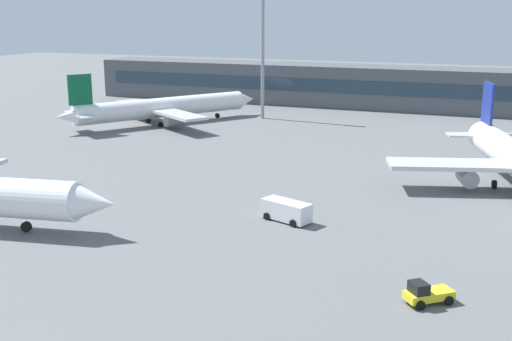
{
  "coord_description": "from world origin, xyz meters",
  "views": [
    {
      "loc": [
        25.84,
        -25.43,
        20.77
      ],
      "look_at": [
        -0.37,
        40.0,
        3.0
      ],
      "focal_mm": 44.6,
      "sensor_mm": 36.0,
      "label": 1
    }
  ],
  "objects_px": {
    "baggage_tug_yellow": "(426,293)",
    "floodlight_tower_east": "(263,42)",
    "airplane_far": "(164,107)",
    "service_van_white": "(286,210)"
  },
  "relations": [
    {
      "from": "baggage_tug_yellow",
      "to": "airplane_far",
      "type": "bearing_deg",
      "value": 133.17
    },
    {
      "from": "airplane_far",
      "to": "baggage_tug_yellow",
      "type": "xyz_separation_m",
      "value": [
        55.75,
        -59.43,
        -2.32
      ]
    },
    {
      "from": "airplane_far",
      "to": "service_van_white",
      "type": "distance_m",
      "value": 60.65
    },
    {
      "from": "baggage_tug_yellow",
      "to": "floodlight_tower_east",
      "type": "distance_m",
      "value": 84.31
    },
    {
      "from": "floodlight_tower_east",
      "to": "baggage_tug_yellow",
      "type": "bearing_deg",
      "value": -60.5
    },
    {
      "from": "airplane_far",
      "to": "service_van_white",
      "type": "relative_size",
      "value": 6.53
    },
    {
      "from": "baggage_tug_yellow",
      "to": "floodlight_tower_east",
      "type": "height_order",
      "value": "floodlight_tower_east"
    },
    {
      "from": "airplane_far",
      "to": "baggage_tug_yellow",
      "type": "distance_m",
      "value": 81.52
    },
    {
      "from": "floodlight_tower_east",
      "to": "airplane_far",
      "type": "bearing_deg",
      "value": -138.94
    },
    {
      "from": "baggage_tug_yellow",
      "to": "floodlight_tower_east",
      "type": "bearing_deg",
      "value": 119.5
    }
  ]
}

